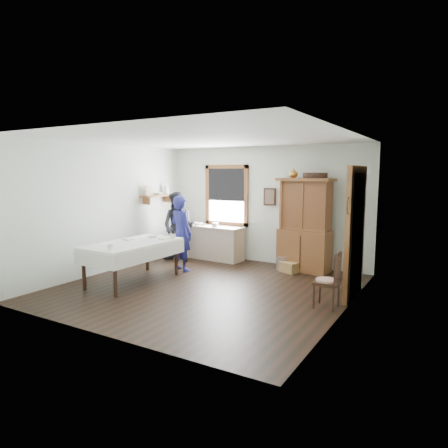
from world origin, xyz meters
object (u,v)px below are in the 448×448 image
(woman_blue, at_px, (181,236))
(dining_table, at_px, (133,262))
(wicker_basket, at_px, (289,267))
(spindle_chair, at_px, (327,280))
(china_hutch, at_px, (305,225))
(work_counter, at_px, (215,243))
(pail, at_px, (282,264))
(figure_dark, at_px, (178,230))

(woman_blue, bearing_deg, dining_table, 93.15)
(woman_blue, bearing_deg, wicker_basket, -138.37)
(spindle_chair, xyz_separation_m, woman_blue, (-3.38, 0.77, 0.30))
(dining_table, xyz_separation_m, woman_blue, (0.25, 1.21, 0.36))
(china_hutch, xyz_separation_m, wicker_basket, (-0.22, -0.29, -0.88))
(work_counter, bearing_deg, pail, -2.47)
(spindle_chair, distance_m, wicker_basket, 2.26)
(china_hutch, relative_size, woman_blue, 1.32)
(work_counter, distance_m, china_hutch, 2.32)
(work_counter, xyz_separation_m, figure_dark, (-0.63, -0.65, 0.36))
(spindle_chair, relative_size, wicker_basket, 2.39)
(spindle_chair, height_order, pail, spindle_chair)
(figure_dark, bearing_deg, woman_blue, -58.93)
(work_counter, bearing_deg, figure_dark, -130.36)
(pail, xyz_separation_m, woman_blue, (-1.86, -1.14, 0.62))
(dining_table, height_order, woman_blue, woman_blue)
(work_counter, distance_m, pail, 1.85)
(work_counter, bearing_deg, spindle_chair, -28.67)
(work_counter, height_order, figure_dark, figure_dark)
(work_counter, distance_m, spindle_chair, 3.95)
(dining_table, relative_size, woman_blue, 1.30)
(work_counter, bearing_deg, woman_blue, -88.17)
(wicker_basket, height_order, figure_dark, figure_dark)
(spindle_chair, distance_m, figure_dark, 4.24)
(spindle_chair, bearing_deg, wicker_basket, 121.59)
(china_hutch, height_order, spindle_chair, china_hutch)
(work_counter, distance_m, woman_blue, 1.38)
(spindle_chair, height_order, wicker_basket, spindle_chair)
(wicker_basket, height_order, woman_blue, woman_blue)
(pail, bearing_deg, dining_table, -131.95)
(china_hutch, height_order, figure_dark, china_hutch)
(spindle_chair, bearing_deg, china_hutch, 113.22)
(pail, relative_size, woman_blue, 0.18)
(work_counter, height_order, pail, work_counter)
(china_hutch, distance_m, spindle_chair, 2.43)
(china_hutch, bearing_deg, woman_blue, -145.28)
(woman_blue, bearing_deg, china_hutch, -134.92)
(dining_table, bearing_deg, figure_dark, 99.97)
(wicker_basket, bearing_deg, figure_dark, -172.40)
(spindle_chair, bearing_deg, pail, 124.05)
(woman_blue, distance_m, figure_dark, 0.90)
(pail, xyz_separation_m, wicker_basket, (0.21, -0.11, -0.02))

